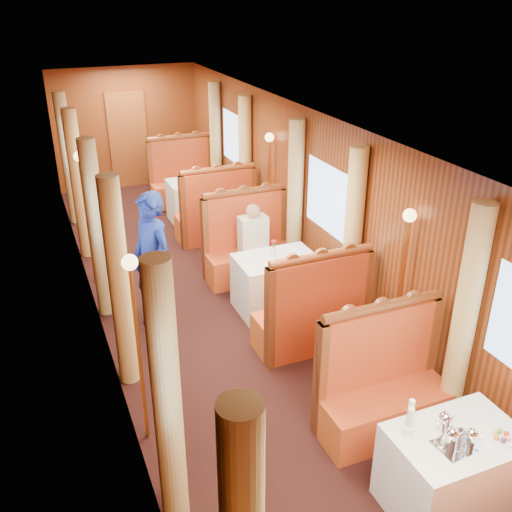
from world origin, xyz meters
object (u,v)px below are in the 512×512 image
banquette_far_aft (183,182)px  tea_tray (457,445)px  table_near (452,470)px  teapot_right (471,439)px  banquette_mid_aft (248,250)px  banquette_mid_fwd (312,317)px  banquette_far_fwd (216,217)px  banquette_near_aft (382,392)px  teapot_left (451,440)px  passenger (254,236)px  rose_vase_mid (274,245)px  table_far (198,200)px  table_mid (276,283)px  rose_vase_far (197,171)px  steward (153,263)px  fruit_plate (501,437)px  teapot_back (445,425)px

banquette_far_aft → tea_tray: 8.11m
table_near → teapot_right: (0.00, -0.12, 0.44)m
banquette_mid_aft → banquette_mid_fwd: bearing=-90.0°
table_near → banquette_far_fwd: 5.99m
banquette_near_aft → banquette_mid_fwd: bearing=90.0°
teapot_left → passenger: (0.15, 4.36, -0.08)m
table_near → banquette_near_aft: 1.02m
table_near → rose_vase_mid: 3.58m
banquette_mid_fwd → table_far: banquette_mid_fwd is taller
table_mid → banquette_mid_fwd: banquette_mid_fwd is taller
rose_vase_far → steward: size_ratio=0.20×
table_mid → rose_vase_mid: size_ratio=2.92×
banquette_near_aft → banquette_far_aft: size_ratio=1.00×
banquette_far_fwd → fruit_plate: size_ratio=6.52×
table_mid → rose_vase_mid: (-0.03, 0.03, 0.55)m
table_far → banquette_far_fwd: size_ratio=0.78×
banquette_mid_fwd → banquette_far_fwd: 3.50m
steward → teapot_back: bearing=0.7°
teapot_back → fruit_plate: bearing=-41.9°
banquette_far_aft → rose_vase_mid: 4.51m
banquette_mid_fwd → banquette_near_aft: bearing=-90.0°
table_mid → banquette_far_fwd: banquette_far_fwd is taller
banquette_mid_fwd → rose_vase_mid: bearing=91.8°
table_far → teapot_right: teapot_right is taller
banquette_far_fwd → passenger: bearing=-90.0°
banquette_mid_aft → banquette_far_aft: size_ratio=1.00×
teapot_left → rose_vase_mid: size_ratio=0.50×
banquette_far_aft → teapot_left: size_ratio=7.50×
banquette_mid_fwd → teapot_back: banquette_mid_fwd is taller
table_far → banquette_near_aft: bearing=-90.0°
teapot_right → banquette_near_aft: bearing=111.9°
banquette_far_aft → teapot_back: bearing=-90.7°
teapot_right → teapot_back: 0.22m
banquette_far_fwd → steward: size_ratio=0.74×
teapot_back → rose_vase_far: rose_vase_far is taller
teapot_back → table_mid: bearing=79.8°
banquette_mid_aft → tea_tray: 4.61m
tea_tray → teapot_right: bearing=-17.8°
table_near → banquette_far_fwd: bearing=90.0°
banquette_far_fwd → rose_vase_far: banquette_far_fwd is taller
banquette_mid_aft → teapot_left: (-0.15, -4.59, 0.40)m
banquette_mid_aft → fruit_plate: (0.27, -4.67, 0.35)m
teapot_left → fruit_plate: 0.44m
rose_vase_mid → steward: 1.56m
banquette_near_aft → table_far: banquette_near_aft is taller
table_near → tea_tray: size_ratio=3.09×
table_mid → steward: (-1.59, 0.16, 0.53)m
table_mid → tea_tray: bearing=-91.5°
table_mid → teapot_right: size_ratio=6.89×
banquette_near_aft → steward: bearing=121.0°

